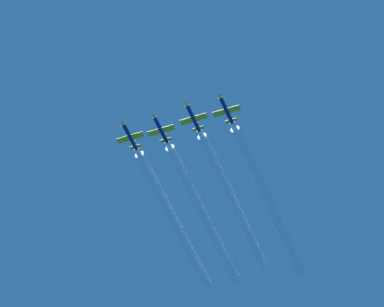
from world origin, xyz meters
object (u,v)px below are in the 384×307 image
object	(u,v)px
jet_far_left	(226,109)
jet_inner_left	(193,117)
jet_center	(160,128)
jet_inner_right	(129,135)

from	to	relation	value
jet_far_left	jet_inner_left	xyz separation A→B (m)	(8.94, 0.65, -0.21)
jet_far_left	jet_inner_left	world-z (taller)	jet_far_left
jet_far_left	jet_center	distance (m)	18.36
jet_inner_left	jet_center	bearing A→B (deg)	-4.58
jet_far_left	jet_inner_left	bearing A→B (deg)	4.13
jet_center	jet_inner_right	size ratio (longest dim) A/B	1.00
jet_far_left	jet_inner_right	bearing A→B (deg)	0.96
jet_inner_left	jet_center	xyz separation A→B (m)	(9.42, -0.75, 0.05)
jet_far_left	jet_center	xyz separation A→B (m)	(18.36, -0.11, -0.16)
jet_inner_right	jet_far_left	bearing A→B (deg)	-179.04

